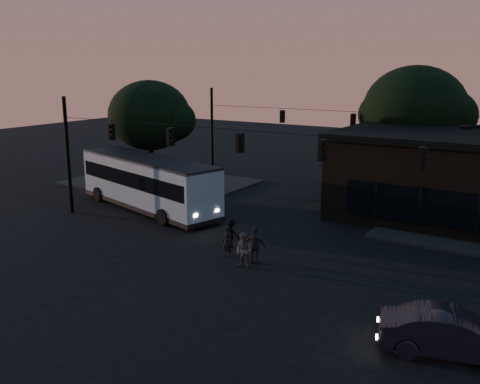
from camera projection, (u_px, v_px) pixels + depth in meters
The scene contains 13 objects.
ground at pixel (194, 271), 24.95m from camera, with size 120.00×120.00×0.00m, color black.
sidewalk_far_left at pixel (160, 182), 43.72m from camera, with size 14.00×10.00×0.15m, color black.
building at pixel (467, 177), 32.82m from camera, with size 15.40×10.41×5.40m.
tree_behind at pixel (415, 110), 39.58m from camera, with size 7.60×7.60×9.43m.
tree_left at pixel (150, 116), 41.63m from camera, with size 6.40×6.40×8.30m.
signal_rig_near at pixel (240, 164), 27.22m from camera, with size 26.24×0.30×7.50m.
signal_rig_far at pixel (352, 136), 40.46m from camera, with size 26.24×0.30×7.50m.
bus at pixel (148, 181), 35.29m from camera, with size 12.70×6.02×3.49m.
car at pixel (452, 334), 17.52m from camera, with size 1.63×4.68×1.54m, color black.
pedestrian_a at pixel (227, 241), 26.63m from camera, with size 0.59×0.39×1.62m, color black.
pedestrian_b at pixel (244, 251), 25.16m from camera, with size 0.83×0.65×1.72m, color #4D4B46.
pedestrian_c at pixel (255, 246), 25.64m from camera, with size 1.08×0.45×1.85m, color #28232B.
pedestrian_d at pixel (231, 233), 28.09m from camera, with size 0.99×0.57×1.52m, color black.
Camera 1 is at (14.28, -18.70, 9.33)m, focal length 40.00 mm.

